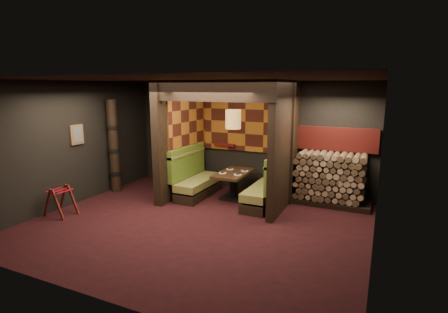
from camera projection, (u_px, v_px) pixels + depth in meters
floor at (197, 224)px, 7.02m from camera, size 6.50×5.50×0.02m
ceiling at (195, 79)px, 6.46m from camera, size 6.50×5.50×0.02m
wall_back at (247, 136)px, 9.20m from camera, size 6.50×0.02×2.85m
wall_front at (86, 194)px, 4.28m from camera, size 6.50×0.02×2.85m
wall_left at (73, 143)px, 8.08m from camera, size 0.02×5.50×2.85m
wall_right at (380, 171)px, 5.40m from camera, size 0.02×5.50×2.85m
partition_left at (181, 139)px, 8.77m from camera, size 0.20×2.20×2.85m
partition_right at (285, 146)px, 7.72m from camera, size 0.15×2.10×2.85m
header_beam at (211, 91)px, 7.14m from camera, size 2.85×0.18×0.44m
tapa_back_panel at (246, 122)px, 9.09m from camera, size 2.40×0.06×1.55m
tapa_side_panel at (188, 122)px, 8.79m from camera, size 0.04×1.85×1.45m
lacquer_shelf at (225, 145)px, 9.40m from camera, size 0.60×0.12×0.07m
booth_bench_left at (195, 180)px, 8.81m from camera, size 0.68×1.60×1.14m
booth_bench_right at (267, 189)px, 8.03m from camera, size 0.68×1.60×1.14m
dining_table at (234, 181)px, 8.55m from camera, size 0.69×1.27×0.67m
place_settings at (234, 172)px, 8.51m from camera, size 0.58×0.62×0.03m
pendant_lamp at (233, 119)px, 8.21m from camera, size 0.37×0.37×1.12m
framed_picture at (77, 135)px, 8.11m from camera, size 0.05×0.36×0.46m
luggage_rack at (60, 200)px, 7.45m from camera, size 0.63×0.44×0.68m
totem_column at (114, 147)px, 9.02m from camera, size 0.31×0.31×2.40m
firewood_stack at (333, 179)px, 8.06m from camera, size 1.73×0.70×1.22m
mosaic_header at (337, 139)px, 8.17m from camera, size 1.83×0.10×0.56m
bay_front_post at (292, 144)px, 7.92m from camera, size 0.08×0.08×2.85m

